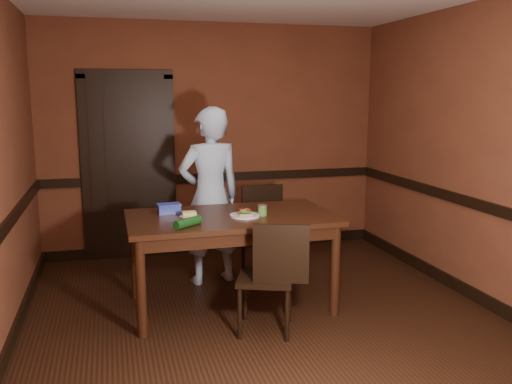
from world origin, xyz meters
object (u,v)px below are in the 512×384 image
dining_table (231,261)px  person (210,196)px  sandwich_plate (245,214)px  food_tub (169,208)px  cheese_saucer (189,215)px  sauce_jar (262,210)px  chair_near (265,276)px  chair_far (267,235)px

dining_table → person: person is taller
sandwich_plate → food_tub: food_tub is taller
cheese_saucer → food_tub: food_tub is taller
sauce_jar → food_tub: bearing=158.0°
cheese_saucer → person: bearing=65.6°
chair_near → sauce_jar: 0.65m
chair_near → sauce_jar: bearing=-81.9°
sandwich_plate → sauce_jar: (0.16, -0.00, 0.03)m
chair_far → person: size_ratio=0.54×
sandwich_plate → sauce_jar: bearing=-1.8°
dining_table → cheese_saucer: 0.57m
dining_table → sandwich_plate: size_ratio=6.89×
chair_far → sandwich_plate: 0.88m
dining_table → food_tub: bearing=156.0°
cheese_saucer → food_tub: (-0.15, 0.20, 0.02)m
dining_table → cheese_saucer: (-0.36, 0.02, 0.44)m
chair_far → chair_near: bearing=-109.9°
chair_near → sandwich_plate: chair_near is taller
chair_far → sauce_jar: (-0.24, -0.69, 0.41)m
chair_near → cheese_saucer: 0.88m
chair_far → chair_near: chair_far is taller
sauce_jar → cheese_saucer: sauce_jar is taller
sandwich_plate → cheese_saucer: bearing=167.3°
dining_table → sandwich_plate: bearing=-38.1°
dining_table → sauce_jar: bearing=-18.6°
food_tub → chair_near: bearing=-53.9°
person → food_tub: size_ratio=8.28×
chair_near → food_tub: size_ratio=4.30×
chair_near → person: (-0.21, 1.27, 0.42)m
chair_far → sauce_jar: size_ratio=9.94×
food_tub → sandwich_plate: bearing=-30.5°
chair_far → sauce_jar: 0.84m
chair_near → food_tub: food_tub is taller
chair_far → person: bearing=166.7°
person → food_tub: bearing=35.7°
sauce_jar → dining_table: bearing=161.6°
sandwich_plate → dining_table: bearing=142.1°
person → food_tub: person is taller
sauce_jar → food_tub: (-0.78, 0.31, -0.01)m
dining_table → chair_near: size_ratio=1.95×
dining_table → person: (-0.05, 0.70, 0.46)m
dining_table → chair_far: bearing=49.8°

